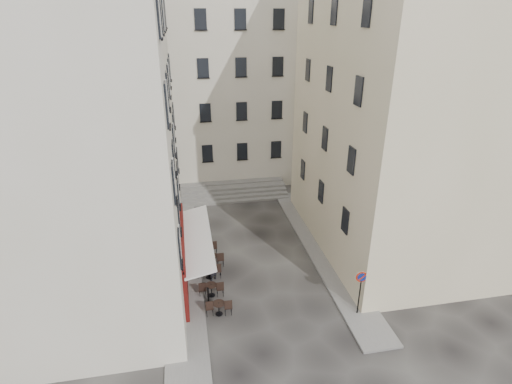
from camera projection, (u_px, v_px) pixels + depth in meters
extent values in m
plane|color=black|center=(263.00, 284.00, 23.19)|extent=(90.00, 90.00, 0.00)
cube|color=slate|center=(183.00, 254.00, 25.99)|extent=(2.00, 22.00, 0.12)
cube|color=slate|center=(320.00, 248.00, 26.62)|extent=(2.00, 18.00, 0.12)
cube|color=beige|center=(48.00, 109.00, 20.02)|extent=(12.00, 16.00, 20.00)
cube|color=beige|center=(420.00, 110.00, 24.44)|extent=(12.00, 14.00, 18.00)
cube|color=beige|center=(211.00, 78.00, 36.39)|extent=(18.00, 10.00, 18.00)
cube|color=#440E09|center=(184.00, 257.00, 22.63)|extent=(0.25, 7.00, 3.50)
cube|color=black|center=(185.00, 262.00, 22.78)|extent=(0.06, 3.85, 2.00)
cube|color=white|center=(197.00, 237.00, 22.28)|extent=(1.58, 7.30, 0.41)
cube|color=#64615E|center=(235.00, 198.00, 33.83)|extent=(9.00, 1.80, 0.20)
cube|color=#64615E|center=(234.00, 194.00, 34.15)|extent=(9.00, 1.80, 0.20)
cube|color=#64615E|center=(233.00, 189.00, 34.47)|extent=(9.00, 1.80, 0.20)
cube|color=#64615E|center=(233.00, 185.00, 34.79)|extent=(9.00, 1.80, 0.20)
cylinder|color=black|center=(208.00, 295.00, 21.56)|extent=(0.10, 0.10, 0.90)
sphere|color=black|center=(208.00, 288.00, 21.37)|extent=(0.12, 0.12, 0.12)
cylinder|color=black|center=(204.00, 260.00, 24.70)|extent=(0.10, 0.10, 0.90)
sphere|color=black|center=(203.00, 253.00, 24.51)|extent=(0.12, 0.12, 0.12)
cylinder|color=black|center=(200.00, 232.00, 27.84)|extent=(0.10, 0.10, 0.90)
sphere|color=black|center=(200.00, 226.00, 27.65)|extent=(0.12, 0.12, 0.12)
cylinder|color=black|center=(359.00, 294.00, 20.32)|extent=(0.07, 0.07, 2.64)
cylinder|color=#B2260B|center=(362.00, 277.00, 19.88)|extent=(0.61, 0.12, 0.61)
cylinder|color=navy|center=(362.00, 277.00, 19.86)|extent=(0.44, 0.10, 0.44)
cube|color=#B2260B|center=(362.00, 278.00, 19.84)|extent=(0.36, 0.08, 0.36)
cylinder|color=black|center=(219.00, 314.00, 20.78)|extent=(0.38, 0.38, 0.02)
cylinder|color=black|center=(219.00, 309.00, 20.64)|extent=(0.05, 0.05, 0.74)
cylinder|color=black|center=(219.00, 303.00, 20.50)|extent=(0.64, 0.64, 0.04)
cube|color=black|center=(228.00, 307.00, 20.70)|extent=(0.40, 0.40, 0.95)
cube|color=black|center=(210.00, 308.00, 20.63)|extent=(0.40, 0.40, 0.95)
cylinder|color=black|center=(212.00, 295.00, 22.16)|extent=(0.38, 0.38, 0.02)
cylinder|color=black|center=(211.00, 290.00, 22.02)|extent=(0.05, 0.05, 0.75)
cylinder|color=black|center=(211.00, 285.00, 21.88)|extent=(0.64, 0.64, 0.04)
cube|color=black|center=(220.00, 288.00, 22.08)|extent=(0.41, 0.41, 0.96)
cube|color=black|center=(202.00, 289.00, 22.01)|extent=(0.41, 0.41, 0.96)
cylinder|color=black|center=(209.00, 277.00, 23.67)|extent=(0.40, 0.40, 0.02)
cylinder|color=black|center=(209.00, 272.00, 23.52)|extent=(0.06, 0.06, 0.77)
cylinder|color=black|center=(209.00, 267.00, 23.38)|extent=(0.66, 0.66, 0.04)
cube|color=black|center=(218.00, 270.00, 23.59)|extent=(0.42, 0.42, 1.00)
cube|color=black|center=(200.00, 271.00, 23.52)|extent=(0.42, 0.42, 1.00)
cylinder|color=black|center=(213.00, 266.00, 24.77)|extent=(0.39, 0.39, 0.02)
cylinder|color=black|center=(212.00, 261.00, 24.63)|extent=(0.05, 0.05, 0.76)
cylinder|color=black|center=(212.00, 256.00, 24.48)|extent=(0.66, 0.66, 0.04)
cube|color=black|center=(220.00, 259.00, 24.69)|extent=(0.42, 0.42, 0.98)
cube|color=black|center=(204.00, 260.00, 24.62)|extent=(0.42, 0.42, 0.98)
cylinder|color=black|center=(206.00, 254.00, 26.01)|extent=(0.40, 0.40, 0.02)
cylinder|color=black|center=(206.00, 249.00, 25.87)|extent=(0.06, 0.06, 0.77)
cylinder|color=black|center=(206.00, 244.00, 25.72)|extent=(0.66, 0.66, 0.04)
cube|color=black|center=(214.00, 247.00, 25.93)|extent=(0.42, 0.42, 0.99)
cube|color=black|center=(198.00, 248.00, 25.86)|extent=(0.42, 0.42, 0.99)
imported|color=#242328|center=(213.00, 268.00, 23.25)|extent=(0.69, 0.67, 1.59)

